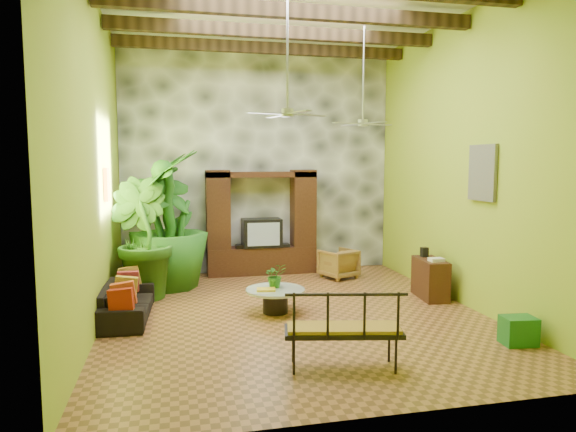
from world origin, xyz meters
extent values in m
plane|color=brown|center=(0.00, 0.00, 0.00)|extent=(7.00, 7.00, 0.00)
cube|color=#9ABB2A|center=(0.00, 3.50, 2.50)|extent=(6.00, 0.02, 5.00)
cube|color=#9ABB2A|center=(-3.00, 0.00, 2.50)|extent=(0.02, 7.00, 5.00)
cube|color=#9ABB2A|center=(3.00, 0.00, 2.50)|extent=(0.02, 7.00, 5.00)
cube|color=#383B40|center=(0.00, 3.44, 2.50)|extent=(5.98, 0.10, 4.98)
cube|color=#342310|center=(0.00, 0.00, 4.78)|extent=(5.95, 0.16, 0.22)
cube|color=#342310|center=(0.00, 1.30, 4.78)|extent=(5.95, 0.16, 0.22)
cube|color=#342310|center=(0.00, 2.60, 4.78)|extent=(5.95, 0.16, 0.22)
cube|color=black|center=(0.00, 3.14, 0.30)|extent=(2.40, 0.50, 0.60)
cube|color=black|center=(-0.95, 3.14, 1.30)|extent=(0.50, 0.48, 2.00)
cube|color=black|center=(0.95, 3.14, 1.30)|extent=(0.50, 0.48, 2.00)
cube|color=black|center=(0.00, 3.14, 2.20)|extent=(2.40, 0.48, 0.12)
cube|color=black|center=(0.00, 3.12, 0.92)|extent=(0.85, 0.52, 0.62)
cube|color=#8C99A8|center=(0.00, 2.85, 0.92)|extent=(0.70, 0.02, 0.50)
cylinder|color=#A3A3A7|center=(-0.20, -0.40, 4.10)|extent=(0.04, 0.04, 1.80)
cylinder|color=#A3A3A7|center=(-0.20, -0.40, 3.20)|extent=(0.18, 0.18, 0.12)
cube|color=#A3A3A7|center=(0.15, -0.31, 3.18)|extent=(0.58, 0.26, 0.01)
cube|color=#A3A3A7|center=(-0.29, -0.05, 3.18)|extent=(0.26, 0.58, 0.01)
cube|color=#A3A3A7|center=(-0.55, -0.49, 3.18)|extent=(0.58, 0.26, 0.01)
cube|color=#A3A3A7|center=(-0.11, -0.75, 3.18)|extent=(0.26, 0.58, 0.01)
cylinder|color=#A3A3A7|center=(1.60, 1.20, 4.10)|extent=(0.04, 0.04, 1.80)
cylinder|color=#A3A3A7|center=(1.60, 1.20, 3.20)|extent=(0.18, 0.18, 0.12)
cube|color=#A3A3A7|center=(1.95, 1.29, 3.18)|extent=(0.58, 0.26, 0.01)
cube|color=#A3A3A7|center=(1.51, 1.55, 3.18)|extent=(0.26, 0.58, 0.01)
cube|color=#A3A3A7|center=(1.25, 1.11, 3.18)|extent=(0.58, 0.26, 0.01)
cube|color=#A3A3A7|center=(1.69, 0.85, 3.18)|extent=(0.26, 0.58, 0.01)
cube|color=orange|center=(-2.96, 1.00, 2.10)|extent=(0.06, 0.32, 0.55)
cube|color=#26658C|center=(2.96, -0.60, 2.30)|extent=(0.06, 0.70, 0.90)
imported|color=black|center=(-2.65, 0.35, 0.27)|extent=(0.81, 1.86, 0.53)
imported|color=brown|center=(1.53, 2.34, 0.31)|extent=(0.88, 0.89, 0.62)
imported|color=#22631A|center=(-2.04, 2.50, 1.20)|extent=(1.53, 1.43, 2.41)
imported|color=#285C18|center=(-2.49, 1.58, 1.10)|extent=(1.55, 1.54, 2.20)
imported|color=#25651A|center=(-1.99, 2.26, 1.35)|extent=(1.56, 1.56, 2.70)
cylinder|color=black|center=(-0.29, 0.12, 0.18)|extent=(0.41, 0.41, 0.36)
cylinder|color=silver|center=(-0.29, 0.12, 0.38)|extent=(0.98, 0.98, 0.04)
imported|color=#256119|center=(-0.26, 0.25, 0.60)|extent=(0.40, 0.36, 0.40)
cube|color=#FFF71B|center=(-0.45, 0.05, 0.42)|extent=(0.33, 0.26, 0.03)
cube|color=black|center=(0.06, -2.29, 0.45)|extent=(1.47, 0.74, 0.06)
cube|color=olive|center=(0.06, -2.29, 0.49)|extent=(1.39, 0.68, 0.06)
cube|color=black|center=(0.06, -2.54, 0.72)|extent=(1.38, 0.33, 0.54)
cube|color=#3A1F12|center=(2.65, 0.42, 0.36)|extent=(0.49, 0.93, 0.72)
cube|color=#207836|center=(2.65, -2.05, 0.19)|extent=(0.47, 0.38, 0.38)
camera|label=1|loc=(-1.89, -7.96, 2.47)|focal=32.00mm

